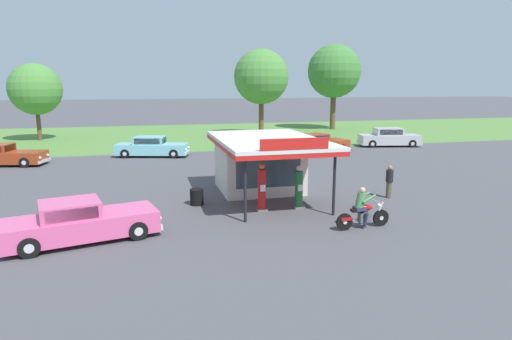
# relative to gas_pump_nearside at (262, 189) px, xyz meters

# --- Properties ---
(ground_plane) EXTENTS (300.00, 300.00, 0.00)m
(ground_plane) POSITION_rel_gas_pump_nearside_xyz_m (0.01, -0.87, -0.94)
(ground_plane) COLOR #4C4C51
(grass_verge_strip) EXTENTS (120.00, 24.00, 0.01)m
(grass_verge_strip) POSITION_rel_gas_pump_nearside_xyz_m (0.01, 29.13, -0.94)
(grass_verge_strip) COLOR #56843D
(grass_verge_strip) RESTS_ON ground
(service_station_kiosk) EXTENTS (4.61, 7.56, 3.28)m
(service_station_kiosk) POSITION_rel_gas_pump_nearside_xyz_m (0.83, 3.29, 0.71)
(service_station_kiosk) COLOR silver
(service_station_kiosk) RESTS_ON ground
(gas_pump_nearside) EXTENTS (0.44, 0.44, 2.05)m
(gas_pump_nearside) POSITION_rel_gas_pump_nearside_xyz_m (0.00, 0.00, 0.00)
(gas_pump_nearside) COLOR slate
(gas_pump_nearside) RESTS_ON ground
(gas_pump_offside) EXTENTS (0.44, 0.44, 1.90)m
(gas_pump_offside) POSITION_rel_gas_pump_nearside_xyz_m (1.66, -0.00, -0.08)
(gas_pump_offside) COLOR slate
(gas_pump_offside) RESTS_ON ground
(motorcycle_with_rider) EXTENTS (2.21, 0.70, 1.58)m
(motorcycle_with_rider) POSITION_rel_gas_pump_nearside_xyz_m (3.04, -3.12, -0.29)
(motorcycle_with_rider) COLOR black
(motorcycle_with_rider) RESTS_ON ground
(featured_classic_sedan) EXTENTS (5.35, 2.89, 1.44)m
(featured_classic_sedan) POSITION_rel_gas_pump_nearside_xyz_m (-6.93, -1.97, -0.29)
(featured_classic_sedan) COLOR #E55993
(featured_classic_sedan) RESTS_ON ground
(parked_car_back_row_centre) EXTENTS (5.50, 2.86, 1.59)m
(parked_car_back_row_centre) POSITION_rel_gas_pump_nearside_xyz_m (15.81, 16.21, -0.21)
(parked_car_back_row_centre) COLOR #B7B7BC
(parked_car_back_row_centre) RESTS_ON ground
(parked_car_back_row_far_right) EXTENTS (5.76, 2.91, 1.43)m
(parked_car_back_row_far_right) POSITION_rel_gas_pump_nearside_xyz_m (-14.03, 14.40, -0.28)
(parked_car_back_row_far_right) COLOR #993819
(parked_car_back_row_far_right) RESTS_ON ground
(parked_car_back_row_centre_right) EXTENTS (5.65, 3.06, 1.50)m
(parked_car_back_row_centre_right) POSITION_rel_gas_pump_nearside_xyz_m (-4.30, 15.68, -0.26)
(parked_car_back_row_centre_right) COLOR #7AC6D1
(parked_car_back_row_centre_right) RESTS_ON ground
(parked_car_second_row_spare) EXTENTS (5.28, 2.95, 1.51)m
(parked_car_second_row_spare) POSITION_rel_gas_pump_nearside_xyz_m (8.43, 14.36, -0.25)
(parked_car_second_row_spare) COLOR #993819
(parked_car_second_row_spare) RESTS_ON ground
(bystander_standing_back_lot) EXTENTS (0.37, 0.37, 1.68)m
(bystander_standing_back_lot) POSITION_rel_gas_pump_nearside_xyz_m (0.50, 10.31, -0.04)
(bystander_standing_back_lot) COLOR #2D3351
(bystander_standing_back_lot) RESTS_ON ground
(bystander_admiring_sedan) EXTENTS (0.34, 0.34, 1.56)m
(bystander_admiring_sedan) POSITION_rel_gas_pump_nearside_xyz_m (6.38, 0.58, -0.13)
(bystander_admiring_sedan) COLOR brown
(bystander_admiring_sedan) RESTS_ON ground
(tree_oak_distant_spare) EXTENTS (6.24, 6.24, 9.94)m
(tree_oak_distant_spare) POSITION_rel_gas_pump_nearside_xyz_m (17.16, 31.11, 5.85)
(tree_oak_distant_spare) COLOR brown
(tree_oak_distant_spare) RESTS_ON ground
(tree_oak_far_left) EXTENTS (4.82, 4.82, 7.26)m
(tree_oak_far_left) POSITION_rel_gas_pump_nearside_xyz_m (-14.60, 28.15, 3.89)
(tree_oak_far_left) COLOR brown
(tree_oak_far_left) RESTS_ON ground
(tree_oak_left) EXTENTS (5.63, 5.63, 8.89)m
(tree_oak_left) POSITION_rel_gas_pump_nearside_xyz_m (7.11, 26.78, 5.10)
(tree_oak_left) COLOR brown
(tree_oak_left) RESTS_ON ground
(spare_tire_stack) EXTENTS (0.60, 0.60, 0.72)m
(spare_tire_stack) POSITION_rel_gas_pump_nearside_xyz_m (-2.57, 1.61, -0.58)
(spare_tire_stack) COLOR black
(spare_tire_stack) RESTS_ON ground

